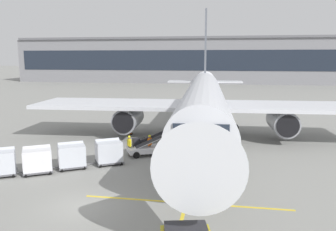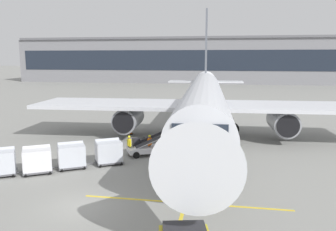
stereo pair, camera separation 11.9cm
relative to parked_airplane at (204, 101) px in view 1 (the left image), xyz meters
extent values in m
plane|color=gray|center=(-5.69, -17.72, -3.86)|extent=(600.00, 600.00, 0.00)
cylinder|color=silver|center=(0.04, -0.79, 0.10)|extent=(5.79, 34.89, 3.97)
cube|color=slate|center=(0.04, -0.79, 0.10)|extent=(5.76, 33.51, 0.48)
cone|color=silver|center=(1.06, -20.12, 0.10)|extent=(3.97, 4.16, 3.77)
cone|color=silver|center=(-1.04, 19.72, 0.40)|extent=(3.70, 6.52, 3.37)
cube|color=silver|center=(-9.03, -0.40, -0.49)|extent=(16.84, 7.80, 0.36)
cylinder|color=#93969E|center=(-7.72, -1.03, -1.90)|extent=(2.69, 4.64, 2.46)
cylinder|color=black|center=(-7.59, -3.33, -1.90)|extent=(2.09, 0.23, 2.09)
cube|color=silver|center=(9.03, 0.55, -0.49)|extent=(16.84, 7.80, 0.36)
cylinder|color=#93969E|center=(7.78, -0.21, -1.90)|extent=(2.69, 4.64, 2.46)
cylinder|color=black|center=(7.90, -2.51, -1.90)|extent=(2.09, 0.23, 2.09)
cube|color=slate|center=(-0.96, 18.14, 6.11)|extent=(0.50, 4.18, 10.42)
cube|color=silver|center=(-0.94, 17.82, 0.70)|extent=(11.35, 3.36, 0.20)
cube|color=#1E2633|center=(0.91, -17.34, 0.70)|extent=(2.87, 1.93, 0.87)
cylinder|color=#47474C|center=(0.59, -11.20, -2.50)|extent=(0.22, 0.22, 1.23)
sphere|color=black|center=(0.59, -11.20, -3.11)|extent=(1.50, 1.50, 1.50)
cylinder|color=#47474C|center=(-3.02, 0.79, -2.50)|extent=(0.22, 0.22, 1.23)
sphere|color=black|center=(-3.02, 0.79, -3.11)|extent=(1.50, 1.50, 1.50)
cylinder|color=#47474C|center=(2.92, 1.10, -2.50)|extent=(0.22, 0.22, 1.23)
sphere|color=black|center=(2.92, 1.10, -3.11)|extent=(1.50, 1.50, 1.50)
cube|color=silver|center=(-4.25, -7.13, -3.36)|extent=(3.76, 2.96, 0.44)
cube|color=black|center=(-5.24, -7.24, -2.79)|extent=(0.79, 0.77, 0.70)
cylinder|color=#333338|center=(-4.64, -6.93, -2.74)|extent=(0.08, 0.08, 0.80)
cube|color=silver|center=(-3.12, -6.56, -2.27)|extent=(4.83, 3.04, 1.89)
cube|color=black|center=(-3.12, -6.56, -2.18)|extent=(4.64, 2.86, 1.74)
cube|color=#333338|center=(-2.92, -6.96, -2.15)|extent=(4.38, 2.26, 1.93)
cube|color=#333338|center=(-3.32, -6.17, -2.15)|extent=(4.38, 2.26, 1.93)
cylinder|color=black|center=(-2.85, -7.25, -3.58)|extent=(0.59, 0.43, 0.56)
cylinder|color=black|center=(-3.52, -5.94, -3.58)|extent=(0.59, 0.43, 0.56)
cylinder|color=black|center=(-4.98, -8.33, -3.58)|extent=(0.59, 0.43, 0.56)
cylinder|color=black|center=(-5.64, -7.02, -3.58)|extent=(0.59, 0.43, 0.56)
cube|color=#515156|center=(-6.68, -10.10, -3.65)|extent=(2.54, 2.40, 0.12)
cylinder|color=#4C4C51|center=(-7.84, -10.79, -3.66)|extent=(0.64, 0.42, 0.07)
cube|color=silver|center=(-6.68, -10.10, -2.84)|extent=(2.40, 2.26, 1.50)
cube|color=silver|center=(-6.89, -9.75, -2.32)|extent=(2.01, 1.65, 0.74)
cube|color=silver|center=(-7.51, -10.60, -2.84)|extent=(0.76, 1.25, 1.38)
sphere|color=black|center=(-7.72, -9.93, -3.71)|extent=(0.30, 0.30, 0.30)
sphere|color=black|center=(-7.02, -11.09, -3.71)|extent=(0.30, 0.30, 0.30)
sphere|color=black|center=(-6.34, -9.11, -3.71)|extent=(0.30, 0.30, 0.30)
sphere|color=black|center=(-5.65, -10.27, -3.71)|extent=(0.30, 0.30, 0.30)
cube|color=#515156|center=(-9.08, -11.55, -3.65)|extent=(2.54, 2.40, 0.12)
cylinder|color=#4C4C51|center=(-10.24, -12.24, -3.66)|extent=(0.64, 0.42, 0.07)
cube|color=silver|center=(-9.08, -11.55, -2.84)|extent=(2.40, 2.26, 1.50)
cube|color=silver|center=(-9.29, -11.20, -2.32)|extent=(2.01, 1.65, 0.74)
cube|color=silver|center=(-9.91, -12.05, -2.84)|extent=(0.76, 1.25, 1.38)
sphere|color=black|center=(-10.11, -11.38, -3.71)|extent=(0.30, 0.30, 0.30)
sphere|color=black|center=(-9.42, -12.55, -3.71)|extent=(0.30, 0.30, 0.30)
sphere|color=black|center=(-8.74, -10.56, -3.71)|extent=(0.30, 0.30, 0.30)
sphere|color=black|center=(-8.04, -11.73, -3.71)|extent=(0.30, 0.30, 0.30)
cube|color=#515156|center=(-11.02, -13.01, -3.65)|extent=(2.54, 2.40, 0.12)
cylinder|color=#4C4C51|center=(-12.17, -13.70, -3.66)|extent=(0.64, 0.42, 0.07)
cube|color=silver|center=(-11.02, -13.01, -2.84)|extent=(2.40, 2.26, 1.50)
cube|color=silver|center=(-11.23, -12.65, -2.32)|extent=(2.01, 1.65, 0.74)
cube|color=silver|center=(-11.84, -13.50, -2.84)|extent=(0.76, 1.25, 1.38)
sphere|color=black|center=(-12.05, -12.83, -3.71)|extent=(0.30, 0.30, 0.30)
sphere|color=black|center=(-11.35, -14.00, -3.71)|extent=(0.30, 0.30, 0.30)
sphere|color=black|center=(-10.68, -12.01, -3.71)|extent=(0.30, 0.30, 0.30)
sphere|color=black|center=(-9.98, -13.18, -3.71)|extent=(0.30, 0.30, 0.30)
cube|color=#515156|center=(-13.25, -13.96, -3.65)|extent=(2.54, 2.40, 0.12)
cube|color=silver|center=(-13.25, -13.96, -2.84)|extent=(2.40, 2.26, 1.50)
cube|color=silver|center=(-13.46, -13.60, -2.32)|extent=(2.01, 1.65, 0.74)
sphere|color=black|center=(-12.91, -12.96, -3.71)|extent=(0.30, 0.30, 0.30)
sphere|color=black|center=(-12.21, -14.13, -3.71)|extent=(0.30, 0.30, 0.30)
cube|color=#28282D|center=(0.60, -21.39, -2.71)|extent=(1.95, 1.32, 0.24)
cylinder|color=#333847|center=(-4.12, -7.20, -3.43)|extent=(0.15, 0.15, 0.86)
cylinder|color=#333847|center=(-4.08, -7.02, -3.43)|extent=(0.15, 0.15, 0.86)
cube|color=orange|center=(-4.10, -7.11, -2.71)|extent=(0.32, 0.42, 0.58)
cube|color=white|center=(-4.23, -7.08, -2.71)|extent=(0.09, 0.33, 0.08)
sphere|color=#9E7051|center=(-4.10, -7.11, -2.30)|extent=(0.21, 0.21, 0.21)
sphere|color=yellow|center=(-4.10, -7.11, -2.23)|extent=(0.23, 0.23, 0.23)
cylinder|color=orange|center=(-4.16, -7.34, -2.76)|extent=(0.09, 0.09, 0.56)
cylinder|color=orange|center=(-4.05, -6.87, -2.76)|extent=(0.09, 0.09, 0.56)
cylinder|color=#514C42|center=(-5.79, -7.61, -3.43)|extent=(0.15, 0.15, 0.86)
cylinder|color=#514C42|center=(-5.69, -7.75, -3.43)|extent=(0.15, 0.15, 0.86)
cube|color=yellow|center=(-5.74, -7.68, -2.71)|extent=(0.42, 0.45, 0.58)
cube|color=white|center=(-5.64, -7.60, -2.71)|extent=(0.21, 0.28, 0.08)
sphere|color=#9E7051|center=(-5.74, -7.68, -2.30)|extent=(0.21, 0.21, 0.21)
sphere|color=yellow|center=(-5.74, -7.68, -2.23)|extent=(0.23, 0.23, 0.23)
cylinder|color=yellow|center=(-5.88, -7.49, -2.76)|extent=(0.09, 0.09, 0.56)
cylinder|color=yellow|center=(-5.60, -7.87, -2.76)|extent=(0.09, 0.09, 0.56)
cube|color=black|center=(-7.81, -5.17, -3.84)|extent=(0.68, 0.68, 0.05)
cone|color=orange|center=(-7.81, -5.17, -3.45)|extent=(0.55, 0.55, 0.72)
cylinder|color=white|center=(-7.81, -5.17, -3.42)|extent=(0.30, 0.30, 0.09)
cube|color=black|center=(-7.99, 0.31, -3.84)|extent=(0.64, 0.64, 0.05)
cone|color=orange|center=(-7.99, 0.31, -3.48)|extent=(0.51, 0.51, 0.67)
cylinder|color=white|center=(-7.99, 0.31, -3.44)|extent=(0.28, 0.28, 0.08)
cube|color=yellow|center=(0.06, -0.79, -3.86)|extent=(0.20, 110.00, 0.01)
cube|color=yellow|center=(0.04, -16.32, -3.86)|extent=(12.00, 0.20, 0.01)
cube|color=gray|center=(3.30, 82.27, 3.13)|extent=(141.00, 19.75, 13.98)
cube|color=#1E2633|center=(3.30, 72.34, 3.48)|extent=(136.77, 0.10, 6.29)
cube|color=slate|center=(3.30, 80.29, 10.47)|extent=(139.59, 16.79, 0.70)
camera|label=1|loc=(2.04, -34.56, 4.34)|focal=36.38mm
camera|label=2|loc=(2.16, -34.54, 4.34)|focal=36.38mm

